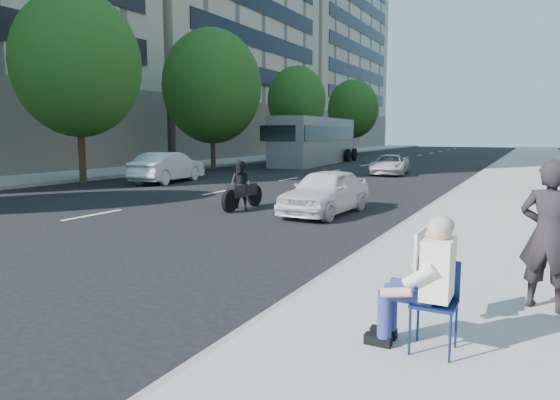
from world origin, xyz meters
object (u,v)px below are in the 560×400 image
Objects in this scene: motorcycle at (241,188)px; bus at (316,141)px; seated_protester at (424,275)px; pedestrian_woman at (549,235)px; white_sedan_near at (325,191)px; white_sedan_far at (390,165)px; white_sedan_mid at (168,167)px.

bus is at bearing 109.48° from motorcycle.
seated_protester is 2.06m from pedestrian_woman.
seated_protester is at bearing -69.37° from bus.
white_sedan_near is 0.30× the size of bus.
white_sedan_near is at bearing 10.52° from motorcycle.
white_sedan_far is at bearing 100.83° from white_sedan_near.
pedestrian_woman is 0.86× the size of motorcycle.
white_sedan_near is at bearing -70.53° from bus.
white_sedan_far is at bearing 89.42° from motorcycle.
bus is (-7.42, 7.26, 1.10)m from white_sedan_far.
seated_protester reaches higher than white_sedan_near.
pedestrian_woman reaches higher than seated_protester.
white_sedan_far is 14.17m from motorcycle.
pedestrian_woman is 21.23m from white_sedan_far.
bus is at bearing 115.05° from seated_protester.
seated_protester is 10.12m from motorcycle.
white_sedan_mid reaches higher than white_sedan_near.
motorcycle is (7.24, -5.42, -0.04)m from white_sedan_mid.
pedestrian_woman is 0.43× the size of white_sedan_mid.
bus reaches higher than white_sedan_mid.
pedestrian_woman is at bearing -35.10° from motorcycle.
pedestrian_woman is (1.06, 1.76, 0.16)m from seated_protester.
seated_protester is 0.74× the size of pedestrian_woman.
white_sedan_mid reaches higher than white_sedan_far.
bus reaches higher than motorcycle.
motorcycle is at bearing -168.23° from white_sedan_near.
white_sedan_far is at bearing -138.35° from white_sedan_mid.
white_sedan_near is 23.03m from bus.
seated_protester reaches higher than motorcycle.
white_sedan_near is 13.90m from white_sedan_far.
pedestrian_woman is 0.49× the size of white_sedan_near.
motorcycle is at bearing 136.62° from white_sedan_mid.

